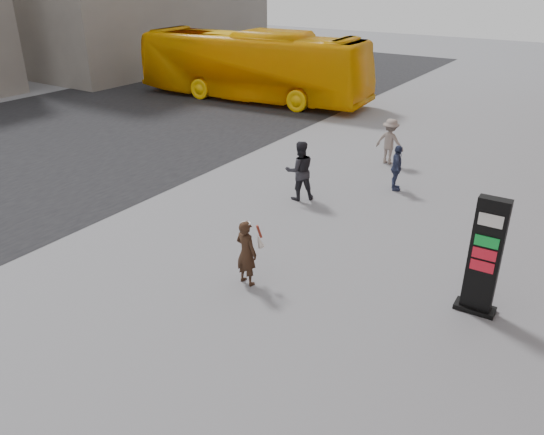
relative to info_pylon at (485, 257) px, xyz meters
The scene contains 8 objects.
ground 5.23m from the info_pylon, 167.14° to the right, with size 100.00×100.00×0.00m, color #9E9EA3.
road 18.40m from the info_pylon, 167.83° to the left, with size 16.00×60.00×0.01m, color black.
info_pylon is the anchor object (origin of this frame).
woman 4.93m from the info_pylon, 159.17° to the right, with size 0.64×0.59×1.54m.
bus 20.39m from the info_pylon, 138.51° to the left, with size 3.01×12.86×3.58m, color #FFB605.
pedestrian_a 6.82m from the info_pylon, 153.29° to the left, with size 0.89×0.70×1.84m, color #26262C.
pedestrian_b 9.22m from the info_pylon, 123.37° to the left, with size 1.06×0.61×1.64m, color gray.
pedestrian_c 6.67m from the info_pylon, 125.88° to the left, with size 0.87×0.36×1.48m, color #343C5D.
Camera 1 is at (6.48, -8.85, 6.45)m, focal length 35.00 mm.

